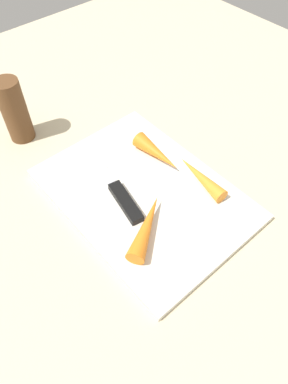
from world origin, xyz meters
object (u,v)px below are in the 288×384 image
at_px(knife, 123,198).
at_px(carrot_medium, 201,177).
at_px(carrot_longest, 147,226).
at_px(pepper_grinder, 15,111).
at_px(cutting_board, 144,194).
at_px(carrot_shortest, 157,153).

height_order(knife, carrot_medium, carrot_medium).
bearing_deg(carrot_longest, carrot_medium, -25.16).
distance_m(carrot_longest, pepper_grinder, 0.35).
height_order(cutting_board, carrot_medium, carrot_medium).
relative_size(cutting_board, pepper_grinder, 2.78).
xyz_separation_m(cutting_board, carrot_medium, (0.05, 0.09, 0.02)).
xyz_separation_m(carrot_medium, carrot_shortest, (-0.09, -0.02, 0.00)).
xyz_separation_m(carrot_longest, pepper_grinder, (-0.34, -0.03, 0.04)).
bearing_deg(carrot_longest, knife, 50.03).
height_order(carrot_longest, pepper_grinder, pepper_grinder).
bearing_deg(pepper_grinder, cutting_board, 16.77).
relative_size(cutting_board, carrot_medium, 3.24).
bearing_deg(carrot_shortest, pepper_grinder, -148.46).
distance_m(knife, carrot_longest, 0.07).
xyz_separation_m(knife, carrot_longest, (0.07, -0.01, 0.01)).
bearing_deg(carrot_shortest, knife, -74.41).
bearing_deg(knife, carrot_shortest, -61.34).
relative_size(carrot_shortest, carrot_longest, 0.84).
height_order(carrot_medium, pepper_grinder, pepper_grinder).
relative_size(carrot_medium, carrot_longest, 0.90).
distance_m(cutting_board, carrot_longest, 0.08).
xyz_separation_m(cutting_board, carrot_longest, (0.06, -0.05, 0.02)).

